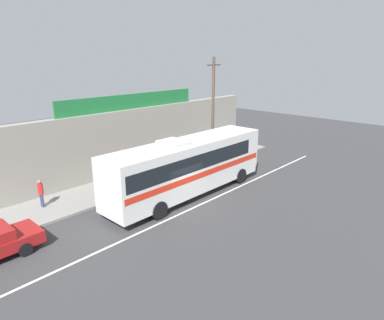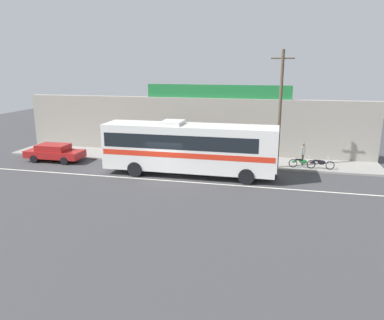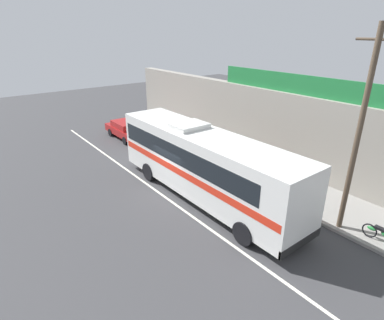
% 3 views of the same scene
% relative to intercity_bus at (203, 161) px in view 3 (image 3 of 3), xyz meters
% --- Properties ---
extents(ground_plane, '(70.00, 70.00, 0.00)m').
position_rel_intercity_bus_xyz_m(ground_plane, '(-1.35, -0.81, -2.07)').
color(ground_plane, '#3A3A3D').
extents(sidewalk_slab, '(30.00, 3.60, 0.14)m').
position_rel_intercity_bus_xyz_m(sidewalk_slab, '(-1.35, 4.39, -2.00)').
color(sidewalk_slab, gray).
rests_on(sidewalk_slab, ground_plane).
extents(storefront_facade, '(30.00, 0.70, 4.80)m').
position_rel_intercity_bus_xyz_m(storefront_facade, '(-1.35, 6.54, 0.33)').
color(storefront_facade, gray).
rests_on(storefront_facade, ground_plane).
extents(storefront_billboard, '(12.05, 0.12, 1.10)m').
position_rel_intercity_bus_xyz_m(storefront_billboard, '(0.89, 6.54, 3.28)').
color(storefront_billboard, '#1E7538').
rests_on(storefront_billboard, storefront_facade).
extents(road_center_stripe, '(30.00, 0.14, 0.01)m').
position_rel_intercity_bus_xyz_m(road_center_stripe, '(-1.35, -1.61, -2.06)').
color(road_center_stripe, silver).
rests_on(road_center_stripe, ground_plane).
extents(intercity_bus, '(11.93, 2.67, 3.78)m').
position_rel_intercity_bus_xyz_m(intercity_bus, '(0.00, 0.00, 0.00)').
color(intercity_bus, silver).
rests_on(intercity_bus, ground_plane).
extents(parked_car, '(4.56, 1.90, 1.37)m').
position_rel_intercity_bus_xyz_m(parked_car, '(-11.31, 1.34, -1.33)').
color(parked_car, maroon).
rests_on(parked_car, ground_plane).
extents(utility_pole, '(1.60, 0.22, 8.39)m').
position_rel_intercity_bus_xyz_m(utility_pole, '(6.01, 2.96, 2.41)').
color(utility_pole, brown).
rests_on(utility_pole, sidewalk_slab).
extents(pedestrian_far_left, '(0.30, 0.48, 1.66)m').
position_rel_intercity_bus_xyz_m(pedestrian_far_left, '(-7.28, 4.75, -0.97)').
color(pedestrian_far_left, navy).
rests_on(pedestrian_far_left, sidewalk_slab).
extents(pedestrian_by_curb, '(0.30, 0.48, 1.61)m').
position_rel_intercity_bus_xyz_m(pedestrian_by_curb, '(0.08, 4.95, -1.00)').
color(pedestrian_by_curb, black).
rests_on(pedestrian_by_curb, sidewalk_slab).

